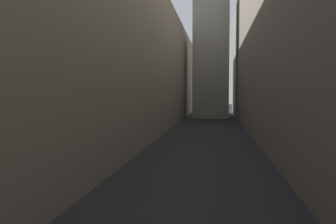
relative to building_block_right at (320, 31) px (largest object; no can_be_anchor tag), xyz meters
The scene contains 3 objects.
ground_plane 18.32m from the building_block_right, behind, with size 264.00×264.00×0.00m, color #232326.
building_block_left 25.54m from the building_block_right, behind, with size 13.33×108.00×18.94m, color gray.
building_block_right is the anchor object (origin of this frame).
Camera 1 is at (1.27, 7.37, 5.33)m, focal length 36.81 mm.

